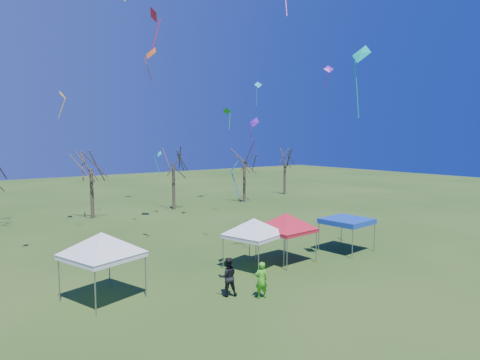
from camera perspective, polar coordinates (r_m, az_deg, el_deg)
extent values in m
plane|color=#244716|center=(23.04, 6.76, -13.47)|extent=(140.00, 140.00, 0.00)
cylinder|color=#3D2D21|center=(42.38, -19.14, -1.73)|extent=(0.32, 0.32, 4.64)
cylinder|color=#3D2D21|center=(45.32, -8.85, -1.12)|extent=(0.32, 0.32, 4.49)
cylinder|color=#3D2D21|center=(50.31, 0.58, -0.39)|extent=(0.32, 0.32, 4.47)
cylinder|color=#3D2D21|center=(57.27, 5.98, 0.19)|extent=(0.32, 0.32, 4.23)
cylinder|color=gray|center=(19.61, -18.73, -14.16)|extent=(0.06, 0.06, 1.97)
cylinder|color=gray|center=(21.82, -22.98, -12.26)|extent=(0.06, 0.06, 1.97)
cylinder|color=gray|center=(21.20, -12.47, -12.47)|extent=(0.06, 0.06, 1.97)
cylinder|color=gray|center=(23.27, -17.03, -10.94)|extent=(0.06, 0.06, 1.97)
cube|color=white|center=(21.12, -17.89, -9.57)|extent=(3.68, 3.68, 0.24)
pyramid|color=white|center=(20.86, -17.98, -6.64)|extent=(4.00, 4.00, 0.98)
cylinder|color=gray|center=(23.47, 2.48, -10.77)|extent=(0.05, 0.05, 1.80)
cylinder|color=gray|center=(24.97, -2.27, -9.75)|extent=(0.05, 0.05, 1.80)
cylinder|color=gray|center=(25.48, 5.86, -9.47)|extent=(0.05, 0.05, 1.80)
cylinder|color=gray|center=(26.87, 1.28, -8.64)|extent=(0.05, 0.05, 1.80)
cube|color=white|center=(24.92, 1.84, -7.39)|extent=(3.30, 3.30, 0.22)
pyramid|color=white|center=(24.71, 1.85, -5.11)|extent=(3.70, 3.70, 0.90)
cylinder|color=gray|center=(24.72, 6.28, -9.89)|extent=(0.06, 0.06, 1.85)
cylinder|color=gray|center=(26.49, 2.14, -8.80)|extent=(0.06, 0.06, 1.85)
cylinder|color=gray|center=(26.61, 10.13, -8.82)|extent=(0.06, 0.06, 1.85)
cylinder|color=gray|center=(28.26, 6.03, -7.90)|extent=(0.06, 0.06, 1.85)
cube|color=red|center=(26.25, 6.17, -6.64)|extent=(2.95, 2.95, 0.22)
pyramid|color=red|center=(26.05, 6.19, -4.42)|extent=(3.91, 3.91, 0.92)
cylinder|color=gray|center=(27.84, 14.75, -8.26)|extent=(0.06, 0.06, 1.86)
cylinder|color=gray|center=(29.28, 10.46, -7.48)|extent=(0.06, 0.06, 1.86)
cylinder|color=gray|center=(30.00, 17.48, -7.33)|extent=(0.06, 0.06, 1.86)
cylinder|color=gray|center=(31.34, 13.36, -6.67)|extent=(0.06, 0.06, 1.86)
cube|color=#1039A9|center=(29.37, 14.06, -5.44)|extent=(3.03, 3.03, 0.22)
cube|color=#1039A9|center=(29.34, 14.07, -5.12)|extent=(3.03, 3.03, 0.11)
imported|color=black|center=(20.88, -1.64, -12.77)|extent=(1.12, 1.02, 1.87)
imported|color=green|center=(20.64, 2.85, -13.18)|extent=(0.70, 0.53, 1.74)
cone|color=#E9530C|center=(37.23, -11.84, 16.27)|extent=(1.12, 1.48, 1.14)
cube|color=#E9530C|center=(37.31, -12.14, 14.17)|extent=(0.80, 0.18, 2.00)
cone|color=yellow|center=(38.93, -22.57, 10.46)|extent=(1.00, 1.11, 0.80)
cube|color=yellow|center=(38.54, -22.65, 8.89)|extent=(0.61, 0.39, 1.72)
cone|color=#0DA7CB|center=(45.42, 2.45, 12.60)|extent=(0.97, 0.86, 0.73)
cube|color=#0DA7CB|center=(45.26, 2.23, 11.08)|extent=(0.22, 0.34, 2.01)
cone|color=#17991F|center=(40.77, -1.76, 9.18)|extent=(0.92, 0.93, 0.67)
cube|color=#17991F|center=(40.67, -1.39, 7.82)|extent=(0.44, 0.41, 1.56)
cone|color=#681BC3|center=(31.99, 1.91, 7.73)|extent=(0.63, 0.97, 0.83)
cube|color=#681BC3|center=(32.14, 1.57, 5.40)|extent=(0.55, 0.11, 2.16)
cone|color=red|center=(28.10, -11.38, 20.81)|extent=(0.57, 1.06, 0.97)
cube|color=red|center=(27.55, -11.12, 18.52)|extent=(0.60, 0.10, 1.94)
cube|color=#DB30A4|center=(24.55, 6.10, 22.80)|extent=(0.39, 0.63, 1.87)
cone|color=purple|center=(29.62, 11.75, 14.33)|extent=(0.83, 0.77, 0.57)
cube|color=purple|center=(29.49, 11.44, 13.02)|extent=(0.21, 0.29, 1.05)
cone|color=blue|center=(23.38, -0.75, 1.89)|extent=(1.10, 1.11, 0.83)
cube|color=blue|center=(23.69, -0.68, -0.44)|extent=(0.39, 0.37, 1.49)
cone|color=#0DCAA3|center=(24.44, 15.84, 15.92)|extent=(0.77, 1.22, 1.06)
cube|color=#0DCAA3|center=(24.30, 15.30, 11.61)|extent=(0.47, 0.05, 3.08)
cone|color=#0DB6CD|center=(41.78, -10.73, 3.45)|extent=(0.49, 0.73, 0.63)
cube|color=#0DB6CD|center=(42.11, -11.00, 1.96)|extent=(0.74, 0.20, 1.89)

